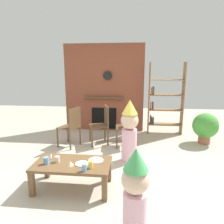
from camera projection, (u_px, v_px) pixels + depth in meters
The scene contains 18 objects.
ground_plane at pixel (101, 174), 3.39m from camera, with size 12.00×12.00×0.00m, color #BCB29E.
brick_fireplace_feature at pixel (104, 88), 5.70m from camera, with size 2.20×0.28×2.40m.
bookshelf at pixel (164, 101), 5.41m from camera, with size 0.90×0.28×1.90m.
coffee_table at pixel (72, 167), 2.94m from camera, with size 1.10×0.59×0.40m.
paper_cup_near_left at pixel (57, 159), 2.94m from camera, with size 0.07×0.07×0.09m, color silver.
paper_cup_near_right at pixel (46, 161), 2.87m from camera, with size 0.08×0.08×0.10m, color #669EE0.
paper_cup_center at pixel (91, 165), 2.75m from camera, with size 0.07×0.07×0.10m, color #F2CC4C.
paper_cup_far_left at pixel (84, 168), 2.67m from camera, with size 0.06×0.06×0.10m, color #669EE0.
paper_plate_front at pixel (96, 160), 2.99m from camera, with size 0.22×0.22×0.01m, color white.
paper_plate_rear at pixel (82, 164), 2.88m from camera, with size 0.19×0.19×0.01m, color white.
birthday_cake_slice at pixel (70, 163), 2.83m from camera, with size 0.10×0.10×0.07m, color #EAC68C.
table_fork at pixel (51, 156), 3.12m from camera, with size 0.15×0.02×0.01m, color silver.
child_with_cone_hat at pixel (135, 193), 1.99m from camera, with size 0.28×0.28×1.00m.
child_in_pink at pixel (129, 130), 3.76m from camera, with size 0.33×0.33×1.18m.
dining_chair_left at pixel (72, 125), 4.51m from camera, with size 0.52×0.52×0.90m.
dining_chair_middle at pixel (103, 123), 4.69m from camera, with size 0.51×0.51×0.90m.
dining_chair_right at pixel (129, 124), 4.56m from camera, with size 0.44×0.44×0.90m.
potted_plant_tall at pixel (205, 126), 4.73m from camera, with size 0.58×0.58×0.72m.
Camera 1 is at (0.51, -3.06, 1.72)m, focal length 32.53 mm.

